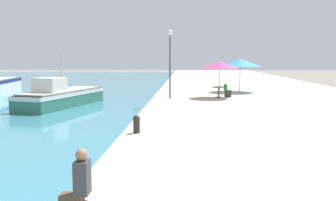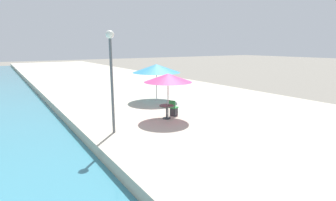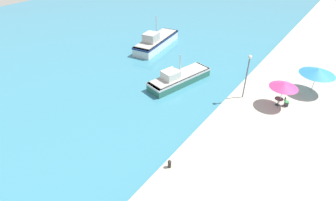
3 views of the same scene
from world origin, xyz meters
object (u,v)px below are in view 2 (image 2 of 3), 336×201
object	(u,v)px
cafe_umbrella_pink	(168,78)
cafe_umbrella_white	(156,68)
cafe_table	(167,109)
cafe_chair_left	(174,110)
lamppost	(111,65)

from	to	relation	value
cafe_umbrella_pink	cafe_umbrella_white	world-z (taller)	cafe_umbrella_white
cafe_table	cafe_chair_left	world-z (taller)	cafe_chair_left
cafe_umbrella_white	cafe_chair_left	bearing A→B (deg)	-108.52
cafe_chair_left	lamppost	xyz separation A→B (m)	(-3.95, -0.89, 2.77)
cafe_umbrella_pink	cafe_chair_left	world-z (taller)	cafe_umbrella_pink
lamppost	cafe_chair_left	bearing A→B (deg)	12.74
cafe_umbrella_pink	cafe_umbrella_white	distance (m)	4.96
cafe_table	cafe_chair_left	xyz separation A→B (m)	(0.66, 0.29, -0.21)
cafe_table	lamppost	world-z (taller)	lamppost
lamppost	cafe_umbrella_pink	bearing A→B (deg)	10.17
cafe_umbrella_pink	lamppost	distance (m)	3.54
cafe_umbrella_white	lamppost	size ratio (longest dim) A/B	0.75
cafe_chair_left	cafe_table	bearing A→B (deg)	-90.00
cafe_umbrella_pink	cafe_chair_left	distance (m)	2.01
cafe_umbrella_pink	cafe_table	world-z (taller)	cafe_umbrella_pink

